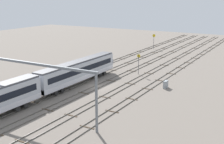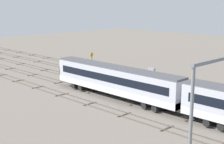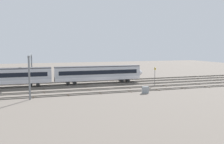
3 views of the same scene
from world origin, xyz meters
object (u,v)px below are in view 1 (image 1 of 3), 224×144
Objects in this scene: overhead_gantry at (31,74)px; relay_cabinet at (166,84)px; speed_sign_near_foreground at (154,39)px; speed_sign_mid_trackside at (139,62)px.

overhead_gantry reaches higher than relay_cabinet.
speed_sign_near_foreground reaches higher than speed_sign_mid_trackside.
overhead_gantry is 4.62× the size of speed_sign_near_foreground.
relay_cabinet is (-7.23, -9.48, -2.32)m from speed_sign_mid_trackside.
overhead_gantry is 66.38m from speed_sign_near_foreground.
speed_sign_mid_trackside reaches higher than relay_cabinet.
speed_sign_mid_trackside is 3.26× the size of relay_cabinet.
overhead_gantry reaches higher than speed_sign_mid_trackside.
speed_sign_near_foreground is (65.88, 7.46, -3.25)m from overhead_gantry.
speed_sign_near_foreground is at bearing 6.46° from overhead_gantry.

